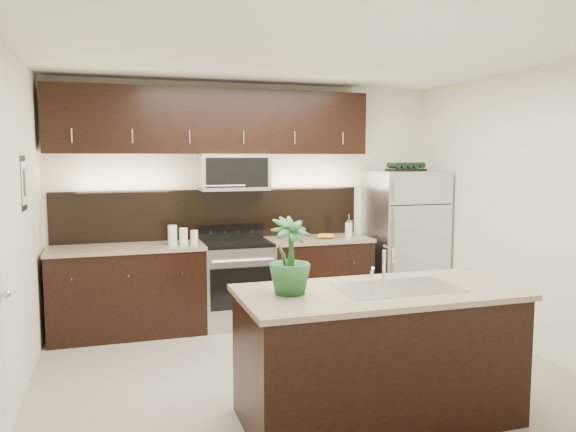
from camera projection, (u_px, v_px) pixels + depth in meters
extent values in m
plane|color=gray|center=(308.00, 378.00, 4.76)|extent=(4.50, 4.50, 0.00)
cube|color=silver|center=(251.00, 202.00, 6.52)|extent=(4.50, 0.02, 2.70)
cube|color=silver|center=(445.00, 264.00, 2.72)|extent=(4.50, 0.02, 2.70)
cube|color=silver|center=(8.00, 230.00, 3.96)|extent=(0.02, 4.00, 2.70)
cube|color=silver|center=(533.00, 212.00, 5.29)|extent=(0.02, 4.00, 2.70)
cube|color=white|center=(309.00, 52.00, 4.48)|extent=(4.50, 4.00, 0.02)
sphere|color=silver|center=(6.00, 294.00, 3.55)|extent=(0.06, 0.06, 0.06)
cube|color=black|center=(24.00, 183.00, 4.64)|extent=(0.01, 0.32, 0.46)
cube|color=white|center=(24.00, 183.00, 4.64)|extent=(0.00, 0.24, 0.36)
cube|color=black|center=(128.00, 292.00, 5.90)|extent=(1.57, 0.62, 0.90)
cube|color=black|center=(318.00, 279.00, 6.53)|extent=(1.16, 0.62, 0.90)
cube|color=#B2B2B7|center=(237.00, 285.00, 6.25)|extent=(0.76, 0.62, 0.90)
cube|color=black|center=(236.00, 243.00, 6.20)|extent=(0.76, 0.60, 0.03)
cube|color=#BDA48D|center=(127.00, 248.00, 5.85)|extent=(1.59, 0.65, 0.04)
cube|color=#BDA48D|center=(318.00, 239.00, 6.48)|extent=(1.18, 0.65, 0.04)
cube|color=black|center=(213.00, 214.00, 6.39)|extent=(3.49, 0.02, 0.56)
cube|color=#B2B2B7|center=(234.00, 172.00, 6.22)|extent=(0.76, 0.40, 0.40)
cube|color=black|center=(214.00, 122.00, 6.14)|extent=(3.49, 0.33, 0.70)
cube|color=black|center=(377.00, 357.00, 3.99)|extent=(1.90, 0.90, 0.90)
cube|color=#BDA48D|center=(378.00, 292.00, 3.94)|extent=(1.96, 0.96, 0.04)
cube|color=silver|center=(397.00, 287.00, 3.98)|extent=(0.84, 0.50, 0.01)
cylinder|color=silver|center=(384.00, 266.00, 4.17)|extent=(0.03, 0.03, 0.24)
cylinder|color=silver|center=(389.00, 247.00, 4.08)|extent=(0.02, 0.14, 0.02)
cylinder|color=silver|center=(393.00, 256.00, 4.02)|extent=(0.02, 0.02, 0.10)
cube|color=#B2B2B7|center=(404.00, 242.00, 6.76)|extent=(0.82, 0.74, 1.70)
cube|color=black|center=(406.00, 170.00, 6.67)|extent=(0.42, 0.26, 0.03)
cylinder|color=black|center=(394.00, 166.00, 6.61)|extent=(0.07, 0.24, 0.07)
cylinder|color=black|center=(400.00, 166.00, 6.64)|extent=(0.07, 0.24, 0.07)
cylinder|color=black|center=(406.00, 166.00, 6.66)|extent=(0.07, 0.24, 0.07)
cylinder|color=black|center=(412.00, 166.00, 6.68)|extent=(0.07, 0.24, 0.07)
cylinder|color=black|center=(418.00, 166.00, 6.71)|extent=(0.07, 0.24, 0.07)
imported|color=#1F4F24|center=(290.00, 256.00, 3.79)|extent=(0.37, 0.37, 0.52)
cylinder|color=silver|center=(172.00, 235.00, 5.93)|extent=(0.10, 0.10, 0.21)
cylinder|color=silver|center=(183.00, 236.00, 5.95)|extent=(0.09, 0.09, 0.18)
cylinder|color=silver|center=(194.00, 237.00, 5.98)|extent=(0.08, 0.08, 0.15)
cylinder|color=silver|center=(349.00, 229.00, 6.53)|extent=(0.09, 0.09, 0.17)
cylinder|color=silver|center=(349.00, 221.00, 6.52)|extent=(0.09, 0.09, 0.02)
cylinder|color=silver|center=(349.00, 218.00, 6.52)|extent=(0.01, 0.01, 0.07)
ellipsoid|color=gold|center=(321.00, 236.00, 6.40)|extent=(0.24, 0.22, 0.06)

